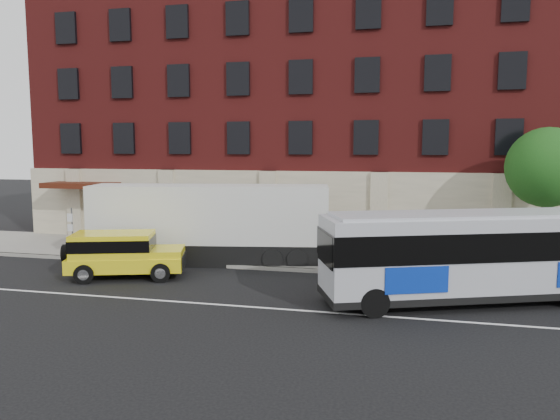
% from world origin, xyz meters
% --- Properties ---
extents(ground, '(120.00, 120.00, 0.00)m').
position_xyz_m(ground, '(0.00, 0.00, 0.00)').
color(ground, black).
rests_on(ground, ground).
extents(sidewalk, '(60.00, 6.00, 0.15)m').
position_xyz_m(sidewalk, '(0.00, 9.00, 0.07)').
color(sidewalk, gray).
rests_on(sidewalk, ground).
extents(kerb, '(60.00, 0.25, 0.15)m').
position_xyz_m(kerb, '(0.00, 6.00, 0.07)').
color(kerb, gray).
rests_on(kerb, ground).
extents(lane_line, '(60.00, 0.12, 0.01)m').
position_xyz_m(lane_line, '(0.00, 0.50, 0.01)').
color(lane_line, white).
rests_on(lane_line, ground).
extents(building, '(30.00, 12.10, 15.00)m').
position_xyz_m(building, '(-0.01, 16.92, 7.58)').
color(building, maroon).
rests_on(building, sidewalk).
extents(sign_pole, '(0.30, 0.20, 2.50)m').
position_xyz_m(sign_pole, '(-8.50, 6.15, 1.45)').
color(sign_pole, slate).
rests_on(sign_pole, ground).
extents(street_tree, '(3.60, 3.60, 6.20)m').
position_xyz_m(street_tree, '(13.54, 9.48, 4.41)').
color(street_tree, '#3A271D').
rests_on(street_tree, sidewalk).
extents(city_bus, '(11.83, 6.60, 3.21)m').
position_xyz_m(city_bus, '(10.21, 3.00, 1.77)').
color(city_bus, '#B5B7C1').
rests_on(city_bus, ground).
extents(yellow_suv, '(5.12, 3.30, 1.90)m').
position_xyz_m(yellow_suv, '(-4.22, 3.29, 1.09)').
color(yellow_suv, yellow).
rests_on(yellow_suv, ground).
extents(shipping_container, '(11.28, 4.13, 3.69)m').
position_xyz_m(shipping_container, '(-1.59, 6.80, 1.82)').
color(shipping_container, black).
rests_on(shipping_container, ground).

